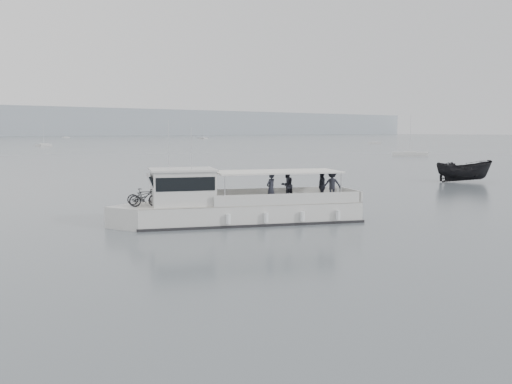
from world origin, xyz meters
TOP-DOWN VIEW (x-y plane):
  - ground at (0.00, 0.00)m, footprint 1400.00×1400.00m
  - tour_boat at (1.97, -0.43)m, footprint 12.87×7.95m
  - dark_motorboat at (34.02, 5.05)m, footprint 5.55×4.88m

SIDE VIEW (x-z plane):
  - ground at x=0.00m, z-range 0.00..0.00m
  - tour_boat at x=1.97m, z-range -1.89..3.74m
  - dark_motorboat at x=34.02m, z-range 0.00..2.09m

